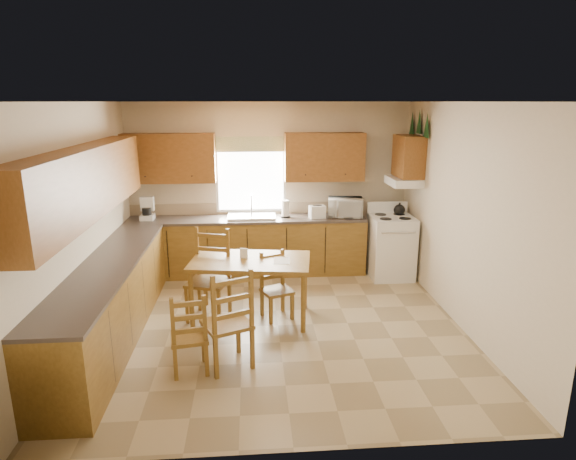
{
  "coord_description": "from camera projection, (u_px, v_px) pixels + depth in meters",
  "views": [
    {
      "loc": [
        -0.3,
        -5.48,
        2.7
      ],
      "look_at": [
        0.15,
        0.3,
        1.15
      ],
      "focal_mm": 30.0,
      "sensor_mm": 36.0,
      "label": 1
    }
  ],
  "objects": [
    {
      "name": "window_valance",
      "position": [
        250.0,
        144.0,
        7.55
      ],
      "size": [
        1.19,
        0.01,
        0.24
      ],
      "primitive_type": "cube",
      "color": "#5A763C",
      "rests_on": "wall_back"
    },
    {
      "name": "table_card",
      "position": [
        244.0,
        253.0,
        6.05
      ],
      "size": [
        0.1,
        0.04,
        0.13
      ],
      "primitive_type": "cube",
      "rotation": [
        0.0,
        0.0,
        -0.23
      ],
      "color": "white",
      "rests_on": "dining_table"
    },
    {
      "name": "upper_cab_left",
      "position": [
        86.0,
        182.0,
        5.22
      ],
      "size": [
        0.33,
        3.6,
        0.75
      ],
      "primitive_type": "cube",
      "color": "brown",
      "rests_on": "wall_left"
    },
    {
      "name": "chair_near_left",
      "position": [
        189.0,
        332.0,
        4.88
      ],
      "size": [
        0.42,
        0.41,
        0.87
      ],
      "primitive_type": "cube",
      "rotation": [
        0.0,
        0.0,
        3.32
      ],
      "color": "brown",
      "rests_on": "floor"
    },
    {
      "name": "stove",
      "position": [
        391.0,
        247.0,
        7.56
      ],
      "size": [
        0.65,
        0.67,
        0.96
      ],
      "primitive_type": "cube",
      "rotation": [
        0.0,
        0.0,
        -0.0
      ],
      "color": "white",
      "rests_on": "floor"
    },
    {
      "name": "wall_back",
      "position": [
        270.0,
        187.0,
        7.81
      ],
      "size": [
        4.5,
        4.5,
        0.0
      ],
      "primitive_type": "plane",
      "color": "#C4B69A",
      "rests_on": "floor"
    },
    {
      "name": "range_hood",
      "position": [
        404.0,
        181.0,
        7.34
      ],
      "size": [
        0.44,
        0.62,
        0.12
      ],
      "primitive_type": "cube",
      "color": "white",
      "rests_on": "wall_right"
    },
    {
      "name": "table_paper",
      "position": [
        282.0,
        261.0,
        5.97
      ],
      "size": [
        0.22,
        0.28,
        0.0
      ],
      "primitive_type": "cube",
      "rotation": [
        0.0,
        0.0,
        -0.08
      ],
      "color": "white",
      "rests_on": "dining_table"
    },
    {
      "name": "pine_decal_c",
      "position": [
        412.0,
        123.0,
        7.44
      ],
      "size": [
        0.22,
        0.22,
        0.36
      ],
      "primitive_type": "cone",
      "color": "#163B19",
      "rests_on": "wall_right"
    },
    {
      "name": "wall_right",
      "position": [
        463.0,
        217.0,
        5.81
      ],
      "size": [
        4.5,
        4.5,
        0.0
      ],
      "primitive_type": "plane",
      "color": "#C4B69A",
      "rests_on": "floor"
    },
    {
      "name": "window_frame",
      "position": [
        251.0,
        176.0,
        7.71
      ],
      "size": [
        1.13,
        0.02,
        1.18
      ],
      "primitive_type": "cube",
      "color": "white",
      "rests_on": "wall_back"
    },
    {
      "name": "wall_front",
      "position": [
        295.0,
        295.0,
        3.48
      ],
      "size": [
        4.5,
        4.5,
        0.0
      ],
      "primitive_type": "plane",
      "color": "#C4B69A",
      "rests_on": "floor"
    },
    {
      "name": "lower_cab_back",
      "position": [
        248.0,
        247.0,
        7.73
      ],
      "size": [
        3.75,
        0.6,
        0.88
      ],
      "primitive_type": "cube",
      "color": "brown",
      "rests_on": "floor"
    },
    {
      "name": "counter_left",
      "position": [
        107.0,
        265.0,
        5.47
      ],
      "size": [
        0.63,
        3.6,
        0.04
      ],
      "primitive_type": "cube",
      "color": "#443934",
      "rests_on": "lower_cab_left"
    },
    {
      "name": "floor",
      "position": [
        278.0,
        325.0,
        6.0
      ],
      "size": [
        4.5,
        4.5,
        0.0
      ],
      "primitive_type": "plane",
      "color": "#9A8660",
      "rests_on": "ground"
    },
    {
      "name": "chair_far_left",
      "position": [
        277.0,
        286.0,
        6.11
      ],
      "size": [
        0.46,
        0.45,
        0.85
      ],
      "primitive_type": "cube",
      "rotation": [
        0.0,
        0.0,
        0.38
      ],
      "color": "brown",
      "rests_on": "floor"
    },
    {
      "name": "upper_cab_stove",
      "position": [
        409.0,
        156.0,
        7.25
      ],
      "size": [
        0.33,
        0.62,
        0.62
      ],
      "primitive_type": "cube",
      "color": "brown",
      "rests_on": "wall_right"
    },
    {
      "name": "lower_cab_left",
      "position": [
        111.0,
        302.0,
        5.59
      ],
      "size": [
        0.6,
        3.6,
        0.88
      ],
      "primitive_type": "cube",
      "color": "brown",
      "rests_on": "floor"
    },
    {
      "name": "backsplash",
      "position": [
        247.0,
        208.0,
        7.86
      ],
      "size": [
        3.75,
        0.01,
        0.18
      ],
      "primitive_type": "cube",
      "color": "gray",
      "rests_on": "counter_back"
    },
    {
      "name": "counter_back",
      "position": [
        247.0,
        219.0,
        7.61
      ],
      "size": [
        3.75,
        0.63,
        0.04
      ],
      "primitive_type": "cube",
      "color": "#443934",
      "rests_on": "lower_cab_back"
    },
    {
      "name": "dining_table",
      "position": [
        251.0,
        289.0,
        6.11
      ],
      "size": [
        1.58,
        1.04,
        0.79
      ],
      "primitive_type": "cube",
      "rotation": [
        0.0,
        0.0,
        -0.14
      ],
      "color": "brown",
      "rests_on": "floor"
    },
    {
      "name": "toaster",
      "position": [
        317.0,
        212.0,
        7.57
      ],
      "size": [
        0.27,
        0.2,
        0.2
      ],
      "primitive_type": "cube",
      "rotation": [
        0.0,
        0.0,
        0.19
      ],
      "color": "white",
      "rests_on": "counter_back"
    },
    {
      "name": "sink_basin",
      "position": [
        252.0,
        216.0,
        7.61
      ],
      "size": [
        0.75,
        0.45,
        0.04
      ],
      "primitive_type": "cube",
      "color": "silver",
      "rests_on": "counter_back"
    },
    {
      "name": "ceiling",
      "position": [
        277.0,
        102.0,
        5.3
      ],
      "size": [
        4.5,
        4.5,
        0.0
      ],
      "primitive_type": "plane",
      "color": "brown",
      "rests_on": "floor"
    },
    {
      "name": "upper_cab_back_left",
      "position": [
        169.0,
        158.0,
        7.41
      ],
      "size": [
        1.41,
        0.33,
        0.75
      ],
      "primitive_type": "cube",
      "color": "brown",
      "rests_on": "wall_back"
    },
    {
      "name": "paper_towel",
      "position": [
        285.0,
        209.0,
        7.62
      ],
      "size": [
        0.15,
        0.15,
        0.27
      ],
      "primitive_type": "cylinder",
      "rotation": [
        0.0,
        0.0,
        -0.39
      ],
      "color": "white",
      "rests_on": "counter_back"
    },
    {
      "name": "pine_decal_b",
      "position": [
        419.0,
        121.0,
        7.12
      ],
      "size": [
        0.22,
        0.22,
        0.36
      ],
      "primitive_type": "cone",
      "color": "#163B19",
      "rests_on": "wall_right"
    },
    {
      "name": "window_pane",
      "position": [
        251.0,
        176.0,
        7.7
      ],
      "size": [
        1.05,
        0.01,
        1.1
      ],
      "primitive_type": "cube",
      "color": "white",
      "rests_on": "wall_back"
    },
    {
      "name": "coffeemaker",
      "position": [
        147.0,
        208.0,
        7.45
      ],
      "size": [
        0.29,
        0.32,
        0.36
      ],
      "primitive_type": "cube",
      "rotation": [
        0.0,
        0.0,
        0.41
      ],
      "color": "white",
      "rests_on": "counter_back"
    },
    {
      "name": "chair_near_right",
      "position": [
        227.0,
        318.0,
        4.96
      ],
      "size": [
        0.6,
        0.58,
        1.09
      ],
      "primitive_type": "cube",
      "rotation": [
        0.0,
        0.0,
        3.56
      ],
      "color": "brown",
      "rests_on": "floor"
    },
    {
      "name": "wall_left",
      "position": [
        80.0,
        224.0,
        5.48
      ],
      "size": [
        4.5,
        4.5,
        0.0
      ],
      "primitive_type": "plane",
      "color": "#C4B69A",
      "rests_on": "floor"
    },
    {
      "name": "microwave",
      "position": [
        345.0,
        207.0,
        7.66
      ],
      "size": [
        0.55,
        0.43,
        0.3
      ],
      "primitive_type": "imported",
      "rotation": [
        0.0,
        0.0,
        -0.15
      ],
      "color": "white",
      "rests_on": "counter_back"
    },
    {
      "name": "chair_far_right",
      "position": [
        208.0,
        276.0,
        6.05
      ],
      "size": [
        0.59,
        0.58,
        1.14
      ],
      "primitive_type": "cube",
      "rotation": [
        0.0,
        0.0,
        -0.29
      ],
      "color": "brown",
      "rests_on": "floor"
    },
    {
      "name": "upper_cab_back_right",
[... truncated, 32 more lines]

